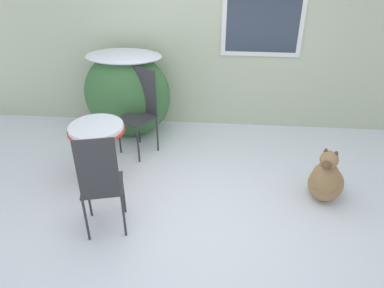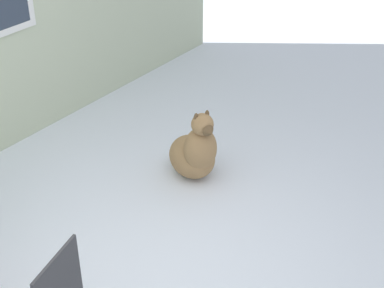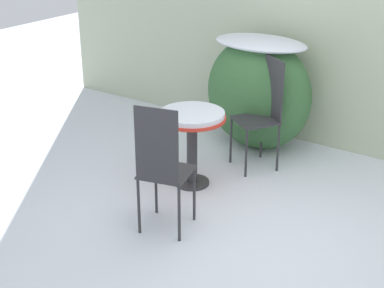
{
  "view_description": "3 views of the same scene",
  "coord_description": "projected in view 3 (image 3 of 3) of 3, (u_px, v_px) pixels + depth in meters",
  "views": [
    {
      "loc": [
        0.3,
        -2.88,
        2.63
      ],
      "look_at": [
        0.0,
        0.6,
        0.55
      ],
      "focal_mm": 35.0,
      "sensor_mm": 36.0,
      "label": 1
    },
    {
      "loc": [
        -1.97,
        -1.97,
        2.92
      ],
      "look_at": [
        1.47,
        0.52,
        0.3
      ],
      "focal_mm": 55.0,
      "sensor_mm": 36.0,
      "label": 2
    },
    {
      "loc": [
        1.78,
        -3.49,
        2.58
      ],
      "look_at": [
        -1.05,
        0.61,
        0.41
      ],
      "focal_mm": 55.0,
      "sensor_mm": 36.0,
      "label": 3
    }
  ],
  "objects": [
    {
      "name": "patio_chair_far_side",
      "position": [
        162.0,
        165.0,
        4.58
      ],
      "size": [
        0.47,
        0.47,
        1.11
      ],
      "rotation": [
        0.0,
        0.0,
        3.4
      ],
      "color": "#2D2D30",
      "rests_on": "ground_plane"
    },
    {
      "name": "patio_chair_near_table",
      "position": [
        263.0,
        110.0,
        5.73
      ],
      "size": [
        0.53,
        0.53,
        1.11
      ],
      "rotation": [
        0.0,
        0.0,
        -0.59
      ],
      "color": "#2D2D30",
      "rests_on": "ground_plane"
    },
    {
      "name": "patio_table",
      "position": [
        192.0,
        127.0,
        5.37
      ],
      "size": [
        0.62,
        0.62,
        0.73
      ],
      "color": "#2D2D30",
      "rests_on": "ground_plane"
    },
    {
      "name": "shrub_left",
      "position": [
        258.0,
        91.0,
        6.15
      ],
      "size": [
        1.17,
        0.73,
        1.21
      ],
      "color": "#386638",
      "rests_on": "ground_plane"
    },
    {
      "name": "house_wall",
      "position": [
        380.0,
        11.0,
        5.63
      ],
      "size": [
        8.0,
        0.1,
        2.97
      ],
      "color": "#B2BC9E",
      "rests_on": "ground_plane"
    },
    {
      "name": "ground_plane",
      "position": [
        259.0,
        248.0,
        4.59
      ],
      "size": [
        16.0,
        16.0,
        0.0
      ],
      "primitive_type": "plane",
      "color": "silver"
    }
  ]
}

